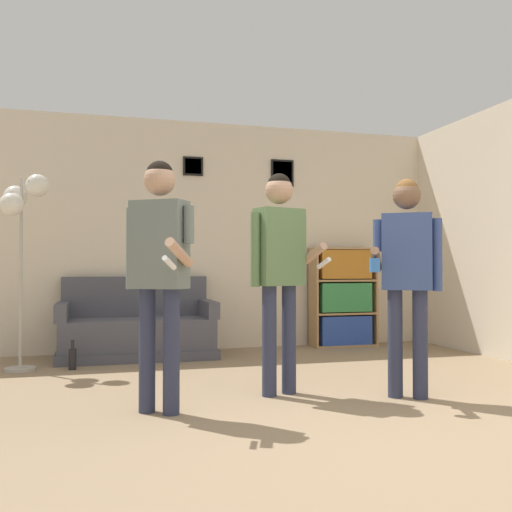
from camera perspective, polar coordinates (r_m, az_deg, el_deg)
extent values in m
plane|color=#937A5B|center=(3.32, 12.93, -18.06)|extent=(20.00, 20.00, 0.00)
cube|color=beige|center=(6.89, -2.87, 2.03)|extent=(7.55, 0.06, 2.70)
cube|color=black|center=(6.86, -6.31, 8.92)|extent=(0.24, 0.02, 0.22)
cube|color=beige|center=(6.85, -6.30, 8.92)|extent=(0.19, 0.01, 0.18)
cube|color=black|center=(7.11, 2.65, 8.27)|extent=(0.29, 0.02, 0.33)
cube|color=beige|center=(7.11, 2.66, 8.28)|extent=(0.24, 0.01, 0.29)
cube|color=#4C4C56|center=(6.32, -11.77, -9.48)|extent=(1.66, 0.80, 0.10)
cube|color=#4C4C56|center=(6.29, -11.77, -7.59)|extent=(1.60, 0.74, 0.32)
cube|color=#4C4C56|center=(6.59, -11.94, -3.96)|extent=(1.60, 0.14, 0.44)
cube|color=#4C4C56|center=(6.26, -18.81, -5.28)|extent=(0.12, 0.74, 0.18)
cube|color=#4C4C56|center=(6.37, -4.82, -5.27)|extent=(0.12, 0.74, 0.18)
cube|color=#A87F51|center=(6.97, 5.74, -4.12)|extent=(0.02, 0.30, 1.21)
cube|color=#A87F51|center=(7.29, 11.51, -3.98)|extent=(0.02, 0.30, 1.21)
cube|color=#A87F51|center=(7.26, 8.22, -4.00)|extent=(0.81, 0.01, 1.21)
cube|color=#A87F51|center=(7.18, 8.70, -8.79)|extent=(0.76, 0.30, 0.02)
cube|color=#A87F51|center=(7.12, 8.68, 0.72)|extent=(0.76, 0.30, 0.02)
cube|color=#A87F51|center=(7.14, 8.69, -5.67)|extent=(0.76, 0.30, 0.02)
cube|color=#A87F51|center=(7.12, 8.69, -2.43)|extent=(0.76, 0.30, 0.02)
cube|color=#2847A3|center=(7.15, 8.73, -7.32)|extent=(0.65, 0.26, 0.35)
cube|color=#338447|center=(7.12, 8.72, -4.08)|extent=(0.65, 0.26, 0.35)
cube|color=#B77023|center=(7.11, 8.71, -0.83)|extent=(0.65, 0.26, 0.35)
cylinder|color=#ADA89E|center=(5.87, -22.52, -10.40)|extent=(0.28, 0.28, 0.03)
cylinder|color=#ADA89E|center=(5.79, -22.45, -1.55)|extent=(0.03, 0.03, 1.78)
cylinder|color=#ADA89E|center=(5.84, -21.70, 6.89)|extent=(0.02, 0.16, 0.02)
sphere|color=white|center=(5.83, -21.01, 6.60)|extent=(0.21, 0.21, 0.21)
cylinder|color=#ADA89E|center=(5.90, -22.66, 5.84)|extent=(0.15, 0.09, 0.02)
sphere|color=white|center=(5.96, -22.93, 5.48)|extent=(0.21, 0.21, 0.21)
cylinder|color=#ADA89E|center=(5.77, -22.82, 5.00)|extent=(0.15, 0.09, 0.02)
sphere|color=white|center=(5.71, -23.25, 4.76)|extent=(0.21, 0.21, 0.21)
cylinder|color=#2D334C|center=(3.93, -10.83, -9.24)|extent=(0.11, 0.11, 0.83)
cylinder|color=#2D334C|center=(3.85, -8.47, -9.42)|extent=(0.11, 0.11, 0.83)
cube|color=slate|center=(3.85, -9.63, 1.12)|extent=(0.41, 0.37, 0.59)
sphere|color=tan|center=(3.90, -9.60, 7.51)|extent=(0.21, 0.21, 0.21)
sphere|color=black|center=(3.90, -9.60, 8.06)|extent=(0.18, 0.18, 0.18)
cylinder|color=slate|center=(3.76, -6.73, 3.13)|extent=(0.07, 0.07, 0.25)
cylinder|color=tan|center=(3.63, -7.67, 0.32)|extent=(0.22, 0.28, 0.19)
cylinder|color=white|center=(3.51, -8.66, -0.68)|extent=(0.11, 0.14, 0.09)
cylinder|color=slate|center=(3.96, -12.37, 0.74)|extent=(0.07, 0.07, 0.55)
cylinder|color=#2D334C|center=(4.34, 1.34, -8.48)|extent=(0.11, 0.11, 0.83)
cylinder|color=#2D334C|center=(4.44, 3.31, -8.31)|extent=(0.11, 0.11, 0.83)
cube|color=#5B7A4C|center=(4.35, 2.33, 0.90)|extent=(0.40, 0.29, 0.59)
sphere|color=tan|center=(4.39, 2.32, 6.59)|extent=(0.21, 0.21, 0.21)
sphere|color=black|center=(4.40, 2.32, 7.08)|extent=(0.18, 0.18, 0.18)
cylinder|color=#5B7A4C|center=(4.48, 4.61, 2.50)|extent=(0.07, 0.07, 0.25)
cylinder|color=tan|center=(4.36, 5.68, 0.12)|extent=(0.14, 0.31, 0.19)
cylinder|color=white|center=(4.25, 6.81, -0.71)|extent=(0.07, 0.15, 0.09)
cylinder|color=#5B7A4C|center=(4.24, -0.08, 0.65)|extent=(0.07, 0.07, 0.55)
cylinder|color=#2D334C|center=(4.43, 13.74, -8.48)|extent=(0.11, 0.11, 0.80)
cylinder|color=#2D334C|center=(4.42, 16.10, -8.47)|extent=(0.11, 0.11, 0.80)
cube|color=#384C84|center=(4.39, 14.87, 0.42)|extent=(0.41, 0.36, 0.57)
sphere|color=brown|center=(4.42, 14.85, 5.87)|extent=(0.21, 0.21, 0.21)
sphere|color=brown|center=(4.43, 14.84, 6.34)|extent=(0.18, 0.18, 0.18)
cylinder|color=#384C84|center=(4.39, 17.68, 0.13)|extent=(0.07, 0.07, 0.53)
cylinder|color=#384C84|center=(4.41, 12.07, 2.00)|extent=(0.07, 0.07, 0.24)
cylinder|color=brown|center=(4.27, 11.94, -0.34)|extent=(0.21, 0.28, 0.18)
cylinder|color=blue|center=(4.14, 11.79, -0.90)|extent=(0.08, 0.08, 0.10)
cylinder|color=black|center=(5.75, -17.88, -9.80)|extent=(0.07, 0.07, 0.20)
cylinder|color=black|center=(5.73, -17.87, -8.42)|extent=(0.03, 0.03, 0.08)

